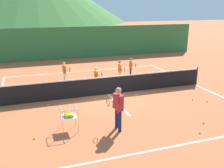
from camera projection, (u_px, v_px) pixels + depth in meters
name	position (u px, v px, depth m)	size (l,w,h in m)	color
ground_plane	(108.00, 94.00, 13.65)	(120.00, 120.00, 0.00)	#BC6038
line_baseline_near	(163.00, 148.00, 8.44)	(10.82, 0.08, 0.01)	white
line_baseline_far	(85.00, 71.00, 18.51)	(10.82, 0.08, 0.01)	white
line_sideline_east	(194.00, 84.00, 15.33)	(0.08, 11.13, 0.01)	white
line_service_center	(108.00, 94.00, 13.65)	(0.08, 5.99, 0.01)	white
tennis_net	(108.00, 85.00, 13.51)	(11.13, 0.08, 1.05)	#333338
instructor	(118.00, 105.00, 9.45)	(0.45, 0.75, 1.67)	#191E4C
student_0	(65.00, 70.00, 15.41)	(0.40, 0.63, 1.30)	silver
student_1	(96.00, 76.00, 14.49)	(0.40, 0.61, 1.19)	navy
student_2	(120.00, 69.00, 15.53)	(0.42, 0.72, 1.36)	silver
student_3	(131.00, 66.00, 16.68)	(0.42, 0.69, 1.28)	navy
ball_cart	(69.00, 115.00, 9.54)	(0.58, 0.58, 0.90)	#B7B7BC
tennis_ball_0	(193.00, 99.00, 12.79)	(0.07, 0.07, 0.07)	yellow
tennis_ball_1	(48.00, 105.00, 12.09)	(0.07, 0.07, 0.07)	yellow
tennis_ball_2	(207.00, 101.00, 12.52)	(0.07, 0.07, 0.07)	yellow
tennis_ball_3	(137.00, 95.00, 13.36)	(0.07, 0.07, 0.07)	yellow
tennis_ball_5	(65.00, 110.00, 11.43)	(0.07, 0.07, 0.07)	yellow
tennis_ball_6	(200.00, 132.00, 9.44)	(0.07, 0.07, 0.07)	yellow
tennis_ball_7	(34.00, 138.00, 9.04)	(0.07, 0.07, 0.07)	yellow
tennis_ball_8	(204.00, 123.00, 10.22)	(0.07, 0.07, 0.07)	yellow
windscreen_fence	(72.00, 43.00, 22.48)	(23.80, 0.08, 2.77)	#33753D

